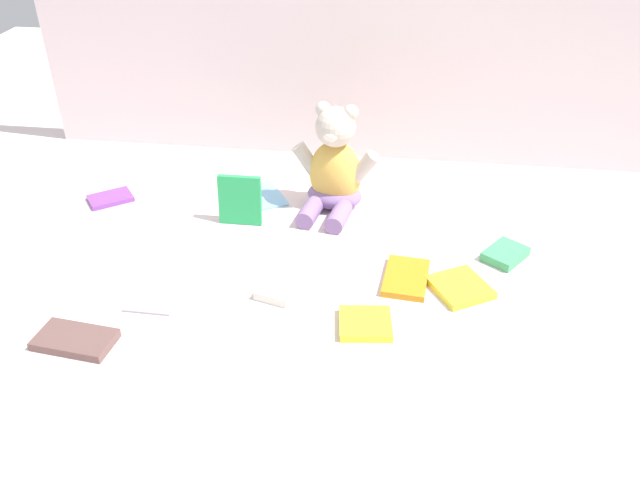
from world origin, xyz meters
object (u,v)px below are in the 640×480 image
at_px(book_case_5, 284,282).
at_px(book_case_8, 267,194).
at_px(teddy_bear, 334,171).
at_px(book_case_1, 505,254).
at_px(book_case_6, 365,324).
at_px(book_case_3, 75,340).
at_px(book_case_2, 406,278).
at_px(book_case_7, 240,200).
at_px(book_case_4, 110,198).
at_px(book_case_0, 152,301).
at_px(book_case_9, 460,287).

xyz_separation_m(book_case_5, book_case_8, (-0.11, 0.35, -0.00)).
relative_size(teddy_bear, book_case_1, 2.77).
bearing_deg(book_case_6, book_case_3, 95.90).
xyz_separation_m(book_case_2, book_case_7, (-0.38, 0.17, 0.05)).
distance_m(book_case_1, book_case_8, 0.58).
xyz_separation_m(book_case_2, book_case_4, (-0.71, 0.23, -0.00)).
xyz_separation_m(teddy_bear, book_case_4, (-0.53, -0.05, -0.09)).
bearing_deg(book_case_8, book_case_6, -89.48).
bearing_deg(book_case_4, book_case_6, 21.88).
distance_m(book_case_0, book_case_9, 0.59).
relative_size(book_case_4, book_case_8, 0.74).
distance_m(teddy_bear, book_case_0, 0.52).
bearing_deg(book_case_0, teddy_bear, 144.79).
height_order(book_case_0, book_case_4, book_case_4).
bearing_deg(book_case_0, book_case_2, 106.69).
bearing_deg(book_case_2, book_case_3, 30.24).
relative_size(book_case_3, book_case_5, 1.10).
relative_size(book_case_2, book_case_9, 1.24).
distance_m(teddy_bear, book_case_8, 0.19).
bearing_deg(book_case_2, book_case_5, 17.58).
height_order(teddy_bear, book_case_1, teddy_bear).
distance_m(teddy_bear, book_case_1, 0.42).
xyz_separation_m(book_case_2, book_case_5, (-0.24, -0.05, 0.00)).
relative_size(teddy_bear, book_case_5, 2.03).
bearing_deg(book_case_9, book_case_1, 20.99).
bearing_deg(book_case_1, book_case_3, -118.43).
xyz_separation_m(book_case_0, book_case_9, (0.58, 0.12, 0.00)).
bearing_deg(book_case_7, book_case_0, -108.11).
relative_size(book_case_3, book_case_6, 1.45).
height_order(book_case_0, book_case_9, book_case_9).
relative_size(teddy_bear, book_case_0, 2.72).
distance_m(book_case_5, book_case_8, 0.37).
bearing_deg(book_case_8, book_case_1, -50.39).
distance_m(book_case_1, book_case_9, 0.16).
bearing_deg(book_case_2, book_case_6, 70.73).
xyz_separation_m(book_case_0, book_case_5, (0.24, 0.08, 0.00)).
height_order(book_case_1, book_case_5, same).
height_order(book_case_3, book_case_6, book_case_3).
bearing_deg(book_case_4, book_case_1, 44.91).
xyz_separation_m(book_case_5, book_case_7, (-0.14, 0.23, 0.05)).
bearing_deg(book_case_2, book_case_0, 21.30).
distance_m(book_case_7, book_case_8, 0.14).
distance_m(book_case_1, book_case_3, 0.85).
xyz_separation_m(book_case_5, book_case_6, (0.17, -0.10, -0.00)).
xyz_separation_m(book_case_0, book_case_4, (-0.24, 0.37, 0.00)).
distance_m(teddy_bear, book_case_3, 0.67).
bearing_deg(book_case_2, book_case_1, -146.81).
bearing_deg(book_case_4, book_case_2, 34.64).
bearing_deg(book_case_7, book_case_5, -58.88).
xyz_separation_m(book_case_2, book_case_8, (-0.34, 0.30, -0.00)).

